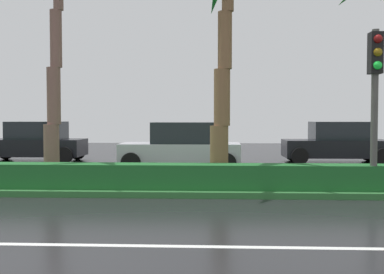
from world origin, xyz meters
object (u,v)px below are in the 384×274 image
(traffic_signal_median_right, at_px, (375,80))
(car_in_traffic_second, at_px, (35,142))
(car_in_traffic_third, at_px, (182,147))
(car_in_traffic_fourth, at_px, (337,143))

(traffic_signal_median_right, relative_size, car_in_traffic_second, 0.88)
(car_in_traffic_second, height_order, car_in_traffic_third, same)
(car_in_traffic_second, relative_size, car_in_traffic_third, 1.00)
(car_in_traffic_fourth, bearing_deg, car_in_traffic_second, -0.35)
(car_in_traffic_third, bearing_deg, traffic_signal_median_right, 130.31)
(car_in_traffic_second, height_order, car_in_traffic_fourth, same)
(traffic_signal_median_right, bearing_deg, car_in_traffic_second, 142.71)
(car_in_traffic_second, relative_size, car_in_traffic_fourth, 1.00)
(car_in_traffic_fourth, bearing_deg, traffic_signal_median_right, 80.82)
(traffic_signal_median_right, xyz_separation_m, car_in_traffic_fourth, (1.40, 8.68, -1.93))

